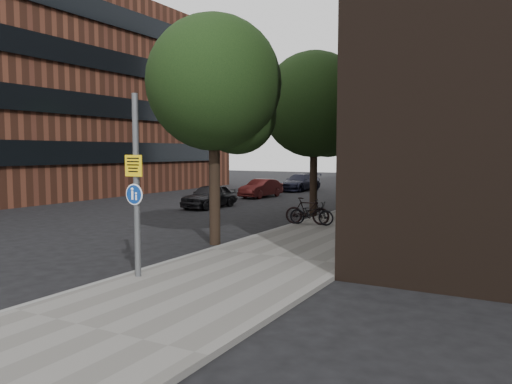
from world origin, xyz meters
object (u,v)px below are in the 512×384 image
Objects in this scene: pedestrian at (357,213)px; parked_bike_facade_near at (391,219)px; parked_car_near at (210,196)px; signpost at (136,185)px.

parked_bike_facade_near is (0.83, 1.54, -0.35)m from pedestrian.
parked_car_near is (-10.07, 5.53, -0.27)m from pedestrian.
pedestrian is 0.92× the size of parked_bike_facade_near.
pedestrian reaches higher than parked_car_near.
parked_car_near is at bearing 117.89° from signpost.
pedestrian reaches higher than parked_bike_facade_near.
signpost is at bearing 159.65° from parked_bike_facade_near.
parked_bike_facade_near is at bearing -18.31° from parked_car_near.
signpost is at bearing 79.72° from pedestrian.
parked_bike_facade_near is at bearing -109.87° from pedestrian.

